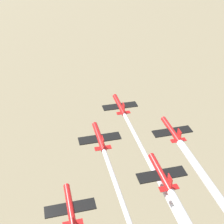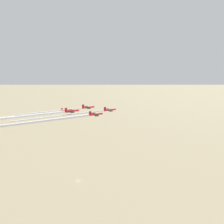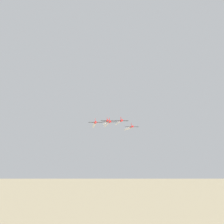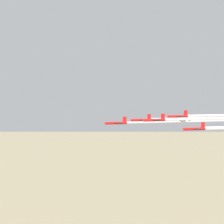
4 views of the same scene
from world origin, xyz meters
name	(u,v)px [view 1 (image 1 of 4)]	position (x,y,z in m)	size (l,w,h in m)	color
jet_0	(120,105)	(50.66, 28.17, 87.11)	(7.67, 7.89, 2.66)	red
jet_1	(99,137)	(48.14, 14.86, 88.38)	(7.67, 7.89, 2.66)	red
jet_2	(172,131)	(61.07, 19.50, 87.47)	(7.67, 7.89, 2.66)	red
jet_3	(70,207)	(45.62, 1.55, 85.70)	(7.67, 7.89, 2.66)	red
jet_4	(161,173)	(58.55, 6.19, 89.04)	(7.67, 7.89, 2.66)	red
smoke_trail_0	(175,211)	(60.40, 1.05, 87.07)	(17.67, 47.63, 0.70)	white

